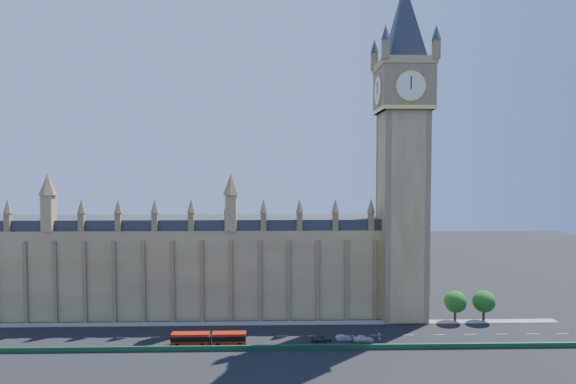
{
  "coord_description": "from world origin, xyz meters",
  "views": [
    {
      "loc": [
        2.7,
        -111.28,
        41.15
      ],
      "look_at": [
        5.73,
        10.0,
        35.91
      ],
      "focal_mm": 28.0,
      "sensor_mm": 36.0,
      "label": 1
    }
  ],
  "objects_px": {
    "car_white": "(363,339)",
    "car_silver": "(344,338)",
    "red_bus": "(209,339)",
    "car_grey": "(321,338)"
  },
  "relations": [
    {
      "from": "car_white",
      "to": "car_silver",
      "type": "bearing_deg",
      "value": 76.17
    },
    {
      "from": "red_bus",
      "to": "car_white",
      "type": "distance_m",
      "value": 37.25
    },
    {
      "from": "car_silver",
      "to": "car_white",
      "type": "distance_m",
      "value": 4.68
    },
    {
      "from": "car_silver",
      "to": "car_white",
      "type": "bearing_deg",
      "value": -104.79
    },
    {
      "from": "red_bus",
      "to": "car_white",
      "type": "bearing_deg",
      "value": 1.57
    },
    {
      "from": "car_grey",
      "to": "car_white",
      "type": "distance_m",
      "value": 10.19
    },
    {
      "from": "red_bus",
      "to": "car_silver",
      "type": "xyz_separation_m",
      "value": [
        32.68,
        2.26,
        -0.94
      ]
    },
    {
      "from": "car_grey",
      "to": "car_white",
      "type": "xyz_separation_m",
      "value": [
        10.16,
        -0.74,
        -0.08
      ]
    },
    {
      "from": "car_grey",
      "to": "car_white",
      "type": "height_order",
      "value": "car_grey"
    },
    {
      "from": "red_bus",
      "to": "car_grey",
      "type": "relative_size",
      "value": 3.66
    }
  ]
}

